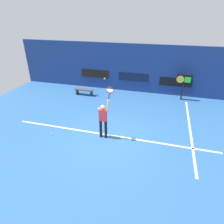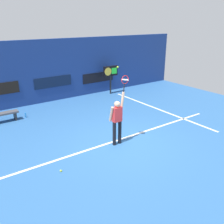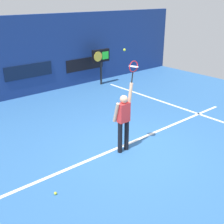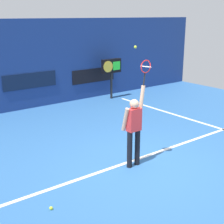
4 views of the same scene
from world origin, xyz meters
TOP-DOWN VIEW (x-y plane):
  - ground_plane at (0.00, 0.00)m, footprint 18.00×18.00m
  - back_wall at (0.00, 6.63)m, footprint 18.00×0.20m
  - sponsor_banner_center at (0.00, 6.51)m, footprint 2.20×0.03m
  - sponsor_banner_portside at (-3.00, 6.51)m, footprint 2.20×0.03m
  - sponsor_banner_starboard at (3.00, 6.51)m, footprint 2.20×0.03m
  - court_baseline at (0.00, 0.33)m, footprint 10.00×0.10m
  - court_sideline at (3.81, 2.00)m, footprint 0.10×7.00m
  - tennis_player at (-0.25, 0.12)m, footprint 0.57×0.31m
  - tennis_racket at (0.08, 0.12)m, footprint 0.35×0.27m
  - tennis_ball at (-0.17, 0.21)m, footprint 0.07×0.07m
  - scoreboard_clock at (3.47, 5.83)m, footprint 0.96×0.20m
  - court_bench at (-3.23, 4.84)m, footprint 1.40×0.36m
  - water_bottle at (-2.20, 4.84)m, footprint 0.07×0.07m
  - spare_ball at (-2.76, -0.37)m, footprint 0.07×0.07m

SIDE VIEW (x-z plane):
  - ground_plane at x=0.00m, z-range 0.00..0.00m
  - court_baseline at x=0.00m, z-range 0.00..0.01m
  - court_sideline at x=3.81m, z-range 0.00..0.01m
  - spare_ball at x=-2.76m, z-range 0.00..0.07m
  - water_bottle at x=-2.20m, z-range 0.00..0.24m
  - court_bench at x=-3.23m, z-range 0.11..0.56m
  - sponsor_banner_starboard at x=3.00m, z-range 0.69..1.29m
  - tennis_player at x=-0.25m, z-range 0.02..2.01m
  - sponsor_banner_center at x=0.00m, z-range 0.81..1.41m
  - sponsor_banner_portside at x=-3.00m, z-range 0.83..1.43m
  - scoreboard_clock at x=3.47m, z-range 0.49..2.24m
  - back_wall at x=0.00m, z-range 0.00..3.44m
  - tennis_racket at x=0.08m, z-range 2.08..2.70m
  - tennis_ball at x=-0.17m, z-range 2.85..2.91m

